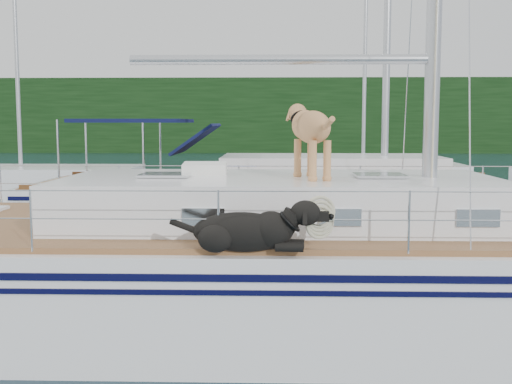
{
  "coord_description": "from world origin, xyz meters",
  "views": [
    {
      "loc": [
        0.73,
        -7.76,
        2.47
      ],
      "look_at": [
        0.5,
        0.2,
        1.6
      ],
      "focal_mm": 45.0,
      "sensor_mm": 36.0,
      "label": 1
    }
  ],
  "objects": [
    {
      "name": "ground",
      "position": [
        0.0,
        0.0,
        0.0
      ],
      "size": [
        120.0,
        120.0,
        0.0
      ],
      "primitive_type": "plane",
      "color": "black",
      "rests_on": "ground"
    },
    {
      "name": "tree_line",
      "position": [
        0.0,
        45.0,
        3.0
      ],
      "size": [
        90.0,
        3.0,
        6.0
      ],
      "primitive_type": "cube",
      "color": "black",
      "rests_on": "ground"
    },
    {
      "name": "shore_bank",
      "position": [
        0.0,
        46.2,
        0.6
      ],
      "size": [
        92.0,
        1.0,
        1.2
      ],
      "primitive_type": "cube",
      "color": "#595147",
      "rests_on": "ground"
    },
    {
      "name": "main_sailboat",
      "position": [
        0.1,
        -0.01,
        0.68
      ],
      "size": [
        12.0,
        3.87,
        14.01
      ],
      "color": "white",
      "rests_on": "ground"
    },
    {
      "name": "neighbor_sailboat",
      "position": [
        0.89,
        6.59,
        0.63
      ],
      "size": [
        11.0,
        3.5,
        13.3
      ],
      "color": "white",
      "rests_on": "ground"
    },
    {
      "name": "bg_boat_west",
      "position": [
        -8.0,
        14.0,
        0.45
      ],
      "size": [
        8.0,
        3.0,
        11.65
      ],
      "color": "white",
      "rests_on": "ground"
    },
    {
      "name": "bg_boat_center",
      "position": [
        4.0,
        16.0,
        0.45
      ],
      "size": [
        7.2,
        3.0,
        11.65
      ],
      "color": "white",
      "rests_on": "ground"
    }
  ]
}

